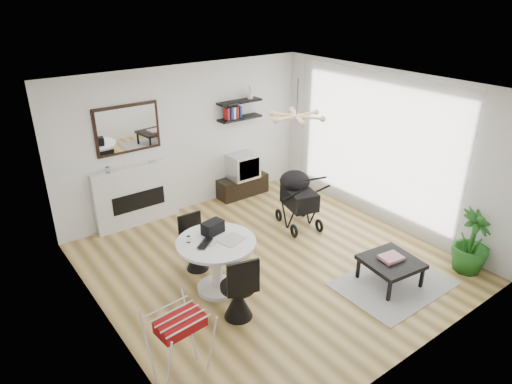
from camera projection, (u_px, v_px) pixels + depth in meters
floor at (271, 262)px, 7.09m from camera, size 5.00×5.00×0.00m
ceiling at (273, 88)px, 5.97m from camera, size 5.00×5.00×0.00m
wall_back at (187, 139)px, 8.35m from camera, size 5.00×0.00×5.00m
wall_left at (99, 235)px, 5.17m from camera, size 0.00×5.00×5.00m
wall_right at (385, 149)px, 7.89m from camera, size 0.00×5.00×5.00m
sheer_curtain at (372, 147)px, 7.98m from camera, size 0.04×3.60×2.60m
fireplace at (136, 189)px, 7.97m from camera, size 1.50×0.17×2.16m
shelf_lower at (240, 118)px, 8.75m from camera, size 0.90×0.25×0.04m
shelf_upper at (240, 102)px, 8.61m from camera, size 0.90×0.25×0.04m
pendant_lamp at (297, 116)px, 6.79m from camera, size 0.90×0.90×0.10m
tv_console at (243, 186)px, 9.28m from camera, size 1.06×0.37×0.40m
crt_tv at (242, 166)px, 9.09m from camera, size 0.57×0.50×0.50m
dining_table at (217, 258)px, 6.24m from camera, size 1.08×1.08×0.79m
laptop at (208, 244)px, 6.03m from camera, size 0.36×0.33×0.02m
black_bag at (213, 227)px, 6.29m from camera, size 0.33×0.23×0.18m
newspaper at (231, 240)px, 6.15m from camera, size 0.39×0.35×0.01m
drinking_glass at (189, 239)px, 6.09m from camera, size 0.05×0.05×0.09m
chair_far at (196, 253)px, 6.84m from camera, size 0.41×0.41×0.85m
chair_near at (239, 298)px, 5.80m from camera, size 0.49×0.50×0.96m
drying_rack at (180, 345)px, 4.85m from camera, size 0.61×0.58×0.85m
stroller at (298, 200)px, 8.04m from camera, size 0.74×0.97×1.09m
rug at (394, 284)px, 6.58m from camera, size 1.61×1.16×0.01m
coffee_table at (391, 262)px, 6.47m from camera, size 0.81×0.81×0.37m
magazines at (391, 258)px, 6.47m from camera, size 0.34×0.28×0.04m
potted_plant at (472, 242)px, 6.71m from camera, size 0.60×0.60×0.97m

